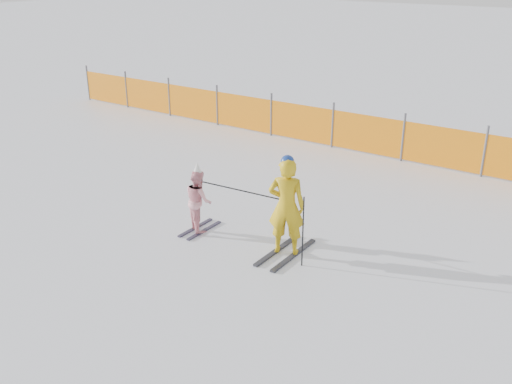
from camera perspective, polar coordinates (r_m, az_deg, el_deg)
ground at (r=10.12m, az=-1.62°, el=-6.13°), size 120.00×120.00×0.00m
adult at (r=9.72m, az=3.07°, el=-1.42°), size 0.75×1.39×1.83m
child at (r=10.74m, az=-5.76°, el=-0.77°), size 0.72×0.96×1.37m
ski_poles at (r=9.81m, az=1.08°, el=-1.60°), size 2.19×0.22×1.26m
safety_fence at (r=16.53m, az=2.52°, el=7.35°), size 16.77×0.06×1.25m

